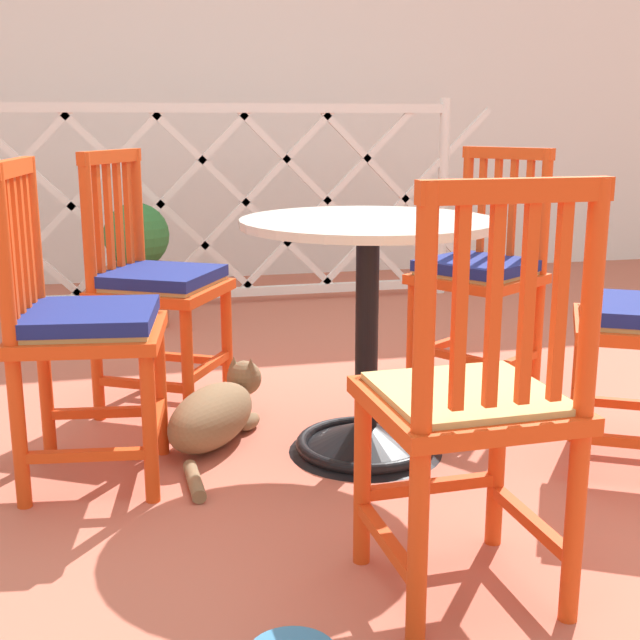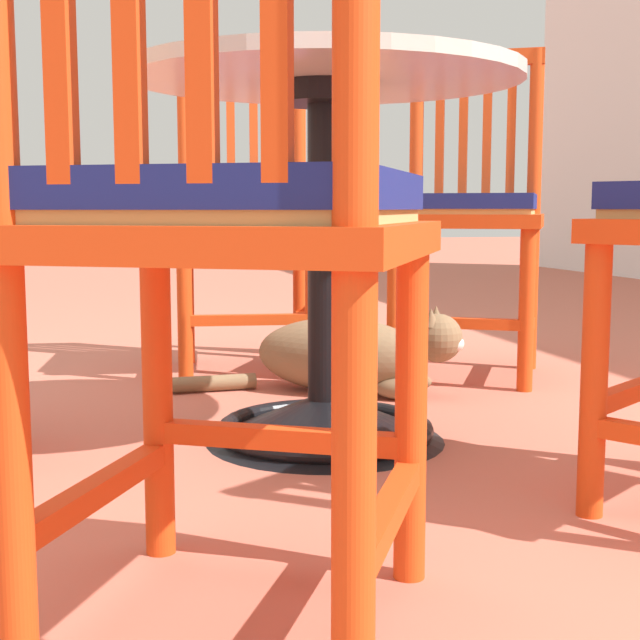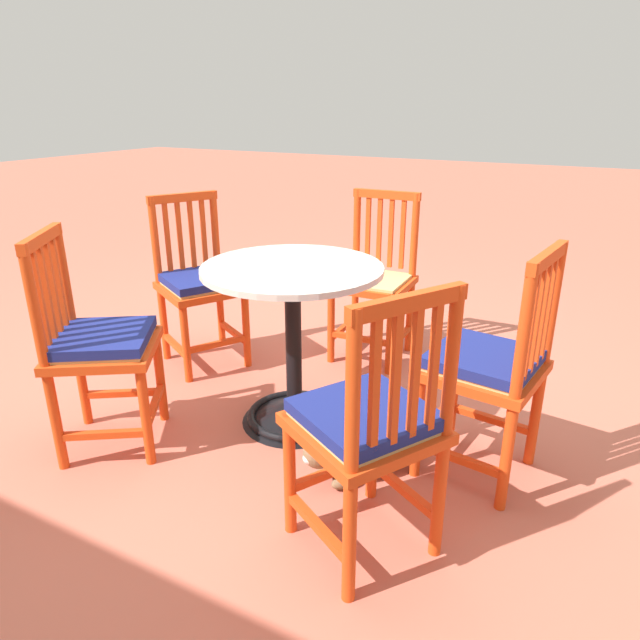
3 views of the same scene
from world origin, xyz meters
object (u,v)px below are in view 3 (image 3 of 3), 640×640
(orange_chair_near_fence, at_px, (369,427))
(orange_chair_by_planter, at_px, (374,282))
(pet_water_bowl, at_px, (452,352))
(orange_chair_at_corner, at_px, (489,368))
(orange_chair_tucked_in, at_px, (99,346))
(tabby_cat, at_px, (366,449))
(orange_chair_facing_out, at_px, (200,285))
(cafe_table, at_px, (294,363))

(orange_chair_near_fence, relative_size, orange_chair_by_planter, 1.00)
(orange_chair_near_fence, height_order, pet_water_bowl, orange_chair_near_fence)
(orange_chair_at_corner, height_order, pet_water_bowl, orange_chair_at_corner)
(orange_chair_tucked_in, xyz_separation_m, orange_chair_near_fence, (-1.20, 0.05, 0.00))
(orange_chair_tucked_in, distance_m, orange_chair_at_corner, 1.53)
(orange_chair_by_planter, relative_size, tabby_cat, 1.30)
(orange_chair_tucked_in, bearing_deg, orange_chair_at_corner, -159.69)
(orange_chair_facing_out, distance_m, orange_chair_by_planter, 0.95)
(orange_chair_tucked_in, height_order, orange_chair_by_planter, same)
(orange_chair_at_corner, relative_size, tabby_cat, 1.30)
(orange_chair_facing_out, distance_m, tabby_cat, 1.36)
(cafe_table, distance_m, pet_water_bowl, 1.15)
(cafe_table, relative_size, orange_chair_near_fence, 0.83)
(cafe_table, height_order, tabby_cat, cafe_table)
(orange_chair_facing_out, distance_m, orange_chair_at_corner, 1.63)
(orange_chair_near_fence, xyz_separation_m, pet_water_bowl, (0.15, -1.59, -0.42))
(orange_chair_at_corner, bearing_deg, pet_water_bowl, -69.19)
(orange_chair_tucked_in, relative_size, orange_chair_near_fence, 1.00)
(orange_chair_at_corner, xyz_separation_m, tabby_cat, (0.39, 0.21, -0.35))
(orange_chair_by_planter, height_order, pet_water_bowl, orange_chair_by_planter)
(orange_chair_by_planter, bearing_deg, tabby_cat, 111.73)
(orange_chair_facing_out, bearing_deg, orange_chair_at_corner, 169.14)
(orange_chair_facing_out, distance_m, orange_chair_near_fence, 1.63)
(orange_chair_near_fence, bearing_deg, orange_chair_by_planter, -67.89)
(orange_chair_facing_out, relative_size, tabby_cat, 1.30)
(cafe_table, xyz_separation_m, orange_chair_near_fence, (-0.60, 0.57, 0.16))
(cafe_table, height_order, orange_chair_by_planter, orange_chair_by_planter)
(orange_chair_facing_out, xyz_separation_m, orange_chair_by_planter, (-0.79, -0.52, -0.01))
(orange_chair_near_fence, xyz_separation_m, tabby_cat, (0.16, -0.38, -0.35))
(tabby_cat, xyz_separation_m, pet_water_bowl, (-0.01, -1.22, -0.07))
(orange_chair_at_corner, distance_m, tabby_cat, 0.57)
(orange_chair_at_corner, xyz_separation_m, pet_water_bowl, (0.38, -1.01, -0.42))
(orange_chair_tucked_in, height_order, tabby_cat, orange_chair_tucked_in)
(orange_chair_tucked_in, xyz_separation_m, orange_chair_at_corner, (-1.43, -0.53, 0.00))
(orange_chair_near_fence, distance_m, tabby_cat, 0.54)
(orange_chair_facing_out, xyz_separation_m, pet_water_bowl, (-1.21, -0.71, -0.42))
(orange_chair_tucked_in, bearing_deg, orange_chair_near_fence, 177.50)
(orange_chair_tucked_in, distance_m, orange_chair_by_planter, 1.50)
(orange_chair_tucked_in, xyz_separation_m, tabby_cat, (-1.04, -0.32, -0.35))
(orange_chair_tucked_in, relative_size, orange_chair_by_planter, 1.00)
(orange_chair_tucked_in, height_order, orange_chair_at_corner, same)
(orange_chair_facing_out, height_order, orange_chair_by_planter, same)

